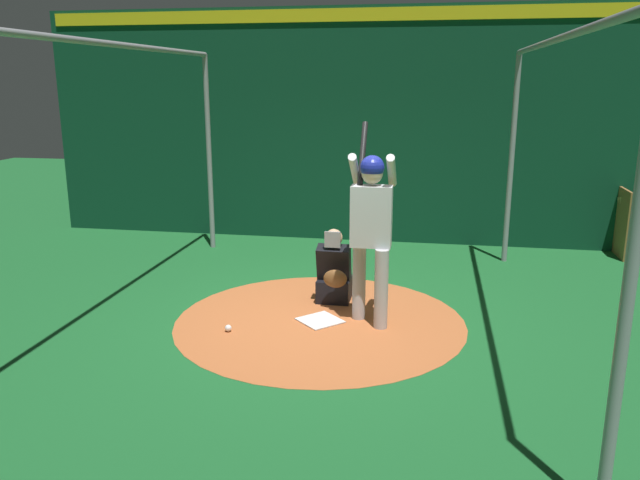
% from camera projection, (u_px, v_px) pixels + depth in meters
% --- Properties ---
extents(ground_plane, '(26.73, 26.73, 0.00)m').
position_uv_depth(ground_plane, '(320.00, 321.00, 7.09)').
color(ground_plane, '#195B28').
extents(dirt_circle, '(3.27, 3.27, 0.01)m').
position_uv_depth(dirt_circle, '(320.00, 321.00, 7.09)').
color(dirt_circle, '#B76033').
rests_on(dirt_circle, ground).
extents(home_plate, '(0.59, 0.59, 0.01)m').
position_uv_depth(home_plate, '(320.00, 320.00, 7.09)').
color(home_plate, white).
rests_on(home_plate, dirt_circle).
extents(batter, '(0.68, 0.49, 2.20)m').
position_uv_depth(batter, '(371.00, 222.00, 6.78)').
color(batter, '#B3B3B7').
rests_on(batter, ground).
extents(catcher, '(0.58, 0.40, 0.92)m').
position_uv_depth(catcher, '(334.00, 274.00, 7.65)').
color(catcher, black).
rests_on(catcher, ground).
extents(back_wall, '(0.23, 10.73, 3.79)m').
position_uv_depth(back_wall, '(362.00, 126.00, 10.32)').
color(back_wall, '#0C3D26').
rests_on(back_wall, ground).
extents(cage_frame, '(5.90, 4.69, 3.06)m').
position_uv_depth(cage_frame, '(320.00, 129.00, 6.56)').
color(cage_frame, gray).
rests_on(cage_frame, ground).
extents(bat_rack, '(0.94, 0.19, 1.05)m').
position_uv_depth(bat_rack, '(621.00, 223.00, 9.74)').
color(bat_rack, olive).
rests_on(bat_rack, ground).
extents(baseball_0, '(0.07, 0.07, 0.07)m').
position_uv_depth(baseball_0, '(228.00, 328.00, 6.79)').
color(baseball_0, white).
rests_on(baseball_0, dirt_circle).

